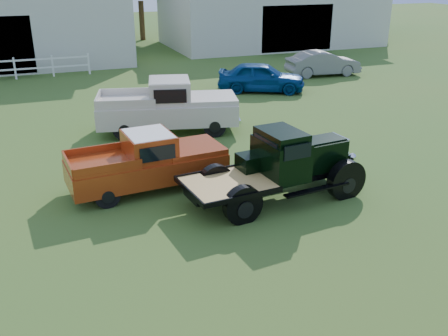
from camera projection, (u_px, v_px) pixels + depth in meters
name	position (u px, v px, depth m)	size (l,w,h in m)	color
ground	(234.00, 226.00, 12.14)	(120.00, 120.00, 0.00)	#3A6325
shed_right	(271.00, 10.00, 39.14)	(16.80, 9.20, 5.20)	#B2B3AA
vintage_flatbed	(277.00, 166.00, 13.22)	(4.88, 1.93, 1.93)	black
red_pickup	(147.00, 161.00, 13.92)	(4.52, 1.74, 1.65)	#953210
white_pickup	(167.00, 106.00, 18.70)	(5.36, 2.08, 1.97)	beige
misc_car_blue	(261.00, 77.00, 24.82)	(1.73, 4.29, 1.46)	navy
misc_car_grey	(323.00, 63.00, 28.46)	(1.46, 4.19, 1.38)	slate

